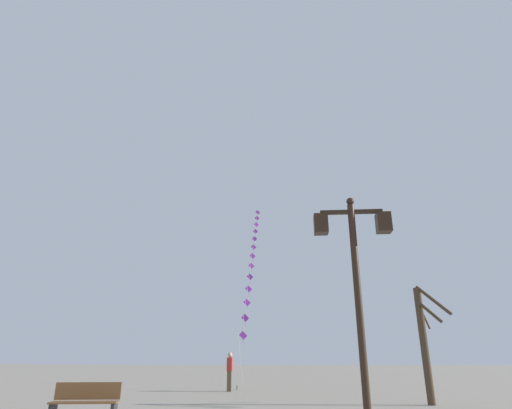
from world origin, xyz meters
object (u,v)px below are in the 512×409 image
object	(u,v)px
bare_tree	(425,339)
park_bench	(85,402)
kite_train	(252,261)
twin_lantern_lamp_post	(355,264)
kite_flyer	(230,370)

from	to	relation	value
bare_tree	park_bench	distance (m)	10.83
kite_train	park_bench	bearing A→B (deg)	-95.47
twin_lantern_lamp_post	kite_train	distance (m)	25.45
kite_flyer	bare_tree	distance (m)	9.41
kite_train	bare_tree	distance (m)	19.92
kite_train	park_bench	xyz separation A→B (m)	(-2.09, -21.86, -8.24)
kite_train	bare_tree	world-z (taller)	kite_train
kite_train	bare_tree	size ratio (longest dim) A/B	5.01
twin_lantern_lamp_post	bare_tree	xyz separation A→B (m)	(3.29, 7.28, -1.12)
kite_train	kite_flyer	xyz separation A→B (m)	(0.02, -11.68, -7.79)
twin_lantern_lamp_post	kite_train	world-z (taller)	kite_train
bare_tree	twin_lantern_lamp_post	bearing A→B (deg)	-114.32
twin_lantern_lamp_post	kite_train	size ratio (longest dim) A/B	0.23
twin_lantern_lamp_post	park_bench	distance (m)	7.40
kite_train	bare_tree	bearing A→B (deg)	-66.29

